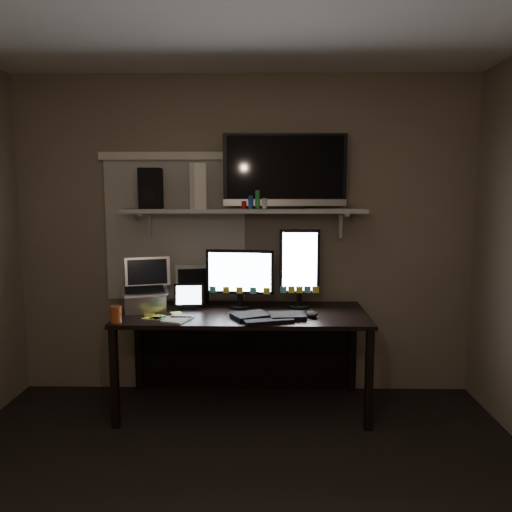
{
  "coord_description": "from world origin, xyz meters",
  "views": [
    {
      "loc": [
        0.16,
        -2.13,
        1.61
      ],
      "look_at": [
        0.1,
        1.25,
        1.17
      ],
      "focal_mm": 35.0,
      "sensor_mm": 36.0,
      "label": 1
    }
  ],
  "objects_px": {
    "tablet": "(189,296)",
    "tv": "(285,171)",
    "laptop": "(144,286)",
    "speaker": "(151,188)",
    "game_console": "(198,186)",
    "cup": "(116,314)",
    "mouse": "(312,314)",
    "monitor_landscape": "(240,278)",
    "desk": "(244,331)",
    "monitor_portrait": "(299,268)",
    "keyboard": "(269,316)"
  },
  "relations": [
    {
      "from": "tablet",
      "to": "tv",
      "type": "distance_m",
      "value": 1.18
    },
    {
      "from": "laptop",
      "to": "speaker",
      "type": "height_order",
      "value": "speaker"
    },
    {
      "from": "game_console",
      "to": "laptop",
      "type": "bearing_deg",
      "value": -172.83
    },
    {
      "from": "tablet",
      "to": "cup",
      "type": "bearing_deg",
      "value": -143.95
    },
    {
      "from": "mouse",
      "to": "tv",
      "type": "distance_m",
      "value": 1.08
    },
    {
      "from": "monitor_landscape",
      "to": "laptop",
      "type": "xyz_separation_m",
      "value": [
        -0.7,
        -0.11,
        -0.04
      ]
    },
    {
      "from": "monitor_landscape",
      "to": "cup",
      "type": "relative_size",
      "value": 4.57
    },
    {
      "from": "tv",
      "to": "laptop",
      "type": "bearing_deg",
      "value": -171.75
    },
    {
      "from": "desk",
      "to": "monitor_landscape",
      "type": "relative_size",
      "value": 3.49
    },
    {
      "from": "mouse",
      "to": "cup",
      "type": "relative_size",
      "value": 1.04
    },
    {
      "from": "speaker",
      "to": "laptop",
      "type": "bearing_deg",
      "value": -110.47
    },
    {
      "from": "monitor_portrait",
      "to": "laptop",
      "type": "bearing_deg",
      "value": -174.03
    },
    {
      "from": "game_console",
      "to": "tablet",
      "type": "bearing_deg",
      "value": -139.69
    },
    {
      "from": "tablet",
      "to": "cup",
      "type": "xyz_separation_m",
      "value": [
        -0.44,
        -0.39,
        -0.04
      ]
    },
    {
      "from": "mouse",
      "to": "cup",
      "type": "height_order",
      "value": "cup"
    },
    {
      "from": "cup",
      "to": "tablet",
      "type": "bearing_deg",
      "value": 41.83
    },
    {
      "from": "tablet",
      "to": "tv",
      "type": "bearing_deg",
      "value": 3.37
    },
    {
      "from": "desk",
      "to": "tablet",
      "type": "bearing_deg",
      "value": -176.15
    },
    {
      "from": "mouse",
      "to": "game_console",
      "type": "bearing_deg",
      "value": 142.32
    },
    {
      "from": "desk",
      "to": "speaker",
      "type": "xyz_separation_m",
      "value": [
        -0.69,
        0.05,
        1.08
      ]
    },
    {
      "from": "laptop",
      "to": "game_console",
      "type": "bearing_deg",
      "value": 4.26
    },
    {
      "from": "monitor_portrait",
      "to": "speaker",
      "type": "distance_m",
      "value": 1.26
    },
    {
      "from": "desk",
      "to": "game_console",
      "type": "xyz_separation_m",
      "value": [
        -0.34,
        0.07,
        1.09
      ]
    },
    {
      "from": "monitor_portrait",
      "to": "mouse",
      "type": "bearing_deg",
      "value": -76.28
    },
    {
      "from": "desk",
      "to": "monitor_portrait",
      "type": "distance_m",
      "value": 0.64
    },
    {
      "from": "keyboard",
      "to": "tablet",
      "type": "bearing_deg",
      "value": 139.3
    },
    {
      "from": "keyboard",
      "to": "game_console",
      "type": "distance_m",
      "value": 1.1
    },
    {
      "from": "keyboard",
      "to": "tv",
      "type": "bearing_deg",
      "value": 55.49
    },
    {
      "from": "desk",
      "to": "laptop",
      "type": "relative_size",
      "value": 4.79
    },
    {
      "from": "mouse",
      "to": "tv",
      "type": "xyz_separation_m",
      "value": [
        -0.18,
        0.34,
        1.0
      ]
    },
    {
      "from": "laptop",
      "to": "monitor_portrait",
      "type": "bearing_deg",
      "value": -10.84
    },
    {
      "from": "mouse",
      "to": "game_console",
      "type": "xyz_separation_m",
      "value": [
        -0.83,
        0.32,
        0.89
      ]
    },
    {
      "from": "desk",
      "to": "monitor_portrait",
      "type": "relative_size",
      "value": 2.97
    },
    {
      "from": "monitor_landscape",
      "to": "game_console",
      "type": "height_order",
      "value": "game_console"
    },
    {
      "from": "monitor_landscape",
      "to": "cup",
      "type": "xyz_separation_m",
      "value": [
        -0.82,
        -0.44,
        -0.17
      ]
    },
    {
      "from": "mouse",
      "to": "laptop",
      "type": "relative_size",
      "value": 0.31
    },
    {
      "from": "cup",
      "to": "monitor_portrait",
      "type": "bearing_deg",
      "value": 19.77
    },
    {
      "from": "monitor_portrait",
      "to": "mouse",
      "type": "height_order",
      "value": "monitor_portrait"
    },
    {
      "from": "desk",
      "to": "monitor_landscape",
      "type": "distance_m",
      "value": 0.4
    },
    {
      "from": "tablet",
      "to": "speaker",
      "type": "height_order",
      "value": "speaker"
    },
    {
      "from": "keyboard",
      "to": "cup",
      "type": "bearing_deg",
      "value": 170.16
    },
    {
      "from": "desk",
      "to": "keyboard",
      "type": "distance_m",
      "value": 0.39
    },
    {
      "from": "cup",
      "to": "speaker",
      "type": "xyz_separation_m",
      "value": [
        0.15,
        0.47,
        0.84
      ]
    },
    {
      "from": "tablet",
      "to": "speaker",
      "type": "relative_size",
      "value": 0.74
    },
    {
      "from": "keyboard",
      "to": "tablet",
      "type": "relative_size",
      "value": 2.3
    },
    {
      "from": "monitor_portrait",
      "to": "keyboard",
      "type": "relative_size",
      "value": 1.19
    },
    {
      "from": "tablet",
      "to": "laptop",
      "type": "bearing_deg",
      "value": -175.82
    },
    {
      "from": "monitor_portrait",
      "to": "tablet",
      "type": "relative_size",
      "value": 2.73
    },
    {
      "from": "laptop",
      "to": "game_console",
      "type": "height_order",
      "value": "game_console"
    },
    {
      "from": "laptop",
      "to": "tv",
      "type": "bearing_deg",
      "value": -7.39
    }
  ]
}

